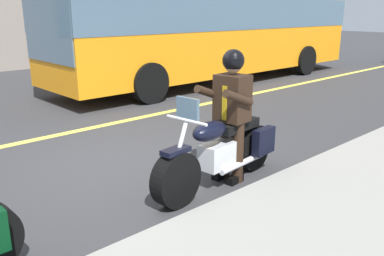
{
  "coord_description": "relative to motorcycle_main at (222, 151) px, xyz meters",
  "views": [
    {
      "loc": [
        3.07,
        4.91,
        2.21
      ],
      "look_at": [
        -0.34,
        1.21,
        0.75
      ],
      "focal_mm": 38.21,
      "sensor_mm": 36.0,
      "label": 1
    }
  ],
  "objects": [
    {
      "name": "lane_center_stripe",
      "position": [
        0.58,
        -3.51,
        -0.45
      ],
      "size": [
        60.0,
        0.16,
        0.01
      ],
      "primitive_type": "cube",
      "color": "#E5DB4C",
      "rests_on": "ground_plane"
    },
    {
      "name": "motorcycle_main",
      "position": [
        0.0,
        0.0,
        0.0
      ],
      "size": [
        2.22,
        0.72,
        1.26
      ],
      "color": "black",
      "rests_on": "ground_plane"
    },
    {
      "name": "bus_near",
      "position": [
        -5.81,
        -5.71,
        1.42
      ],
      "size": [
        11.05,
        2.7,
        3.3
      ],
      "color": "orange",
      "rests_on": "ground_plane"
    },
    {
      "name": "rider_main",
      "position": [
        -0.19,
        -0.02,
        0.58
      ],
      "size": [
        0.66,
        0.59,
        1.74
      ],
      "color": "black",
      "rests_on": "ground_plane"
    },
    {
      "name": "ground_plane",
      "position": [
        0.58,
        -1.51,
        -0.45
      ],
      "size": [
        80.0,
        80.0,
        0.0
      ],
      "primitive_type": "plane",
      "color": "#333335"
    }
  ]
}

